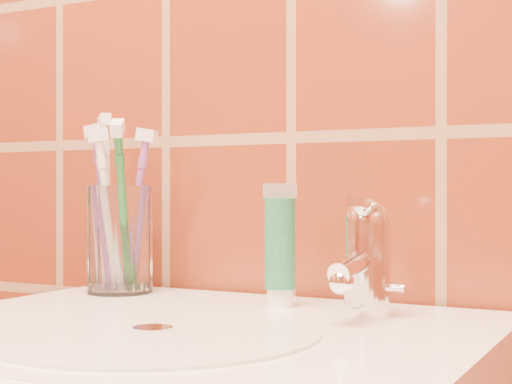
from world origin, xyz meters
The scene contains 8 objects.
glass_tumbler centered at (-0.20, 1.12, 0.92)m, with size 0.08×0.08×0.13m, color white.
toothpaste_tube centered at (0.03, 1.11, 0.91)m, with size 0.04×0.03×0.14m.
faucet centered at (0.14, 1.09, 0.91)m, with size 0.05×0.11×0.12m.
toothbrush_0 centered at (-0.17, 1.09, 0.95)m, with size 0.06×0.09×0.21m, color #1C6A30, non-canonical shape.
toothbrush_1 centered at (-0.18, 1.13, 0.95)m, with size 0.06×0.03×0.21m, color #8C4A9F, non-canonical shape.
toothbrush_2 centered at (-0.20, 1.10, 0.95)m, with size 0.04×0.04×0.21m, color white, non-canonical shape.
toothbrush_3 centered at (-0.21, 1.11, 0.95)m, with size 0.05×0.02×0.22m, color #844696, non-canonical shape.
toothbrush_4 centered at (-0.22, 1.12, 0.96)m, with size 0.05×0.05×0.23m, color silver, non-canonical shape.
Camera 1 is at (0.40, 0.34, 0.98)m, focal length 55.00 mm.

